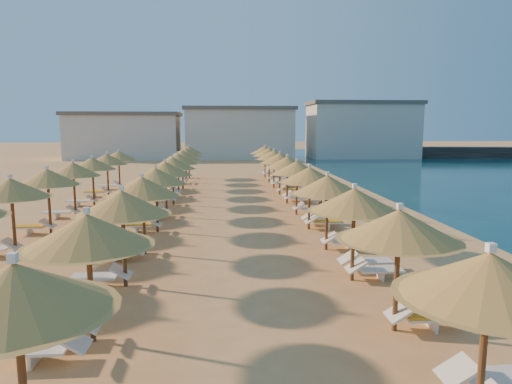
{
  "coord_description": "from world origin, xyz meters",
  "views": [
    {
      "loc": [
        -0.72,
        -19.35,
        4.76
      ],
      "look_at": [
        1.07,
        4.0,
        1.3
      ],
      "focal_mm": 32.0,
      "sensor_mm": 36.0,
      "label": 1
    }
  ],
  "objects": [
    {
      "name": "ground",
      "position": [
        0.0,
        0.0,
        0.0
      ],
      "size": [
        220.0,
        220.0,
        0.0
      ],
      "primitive_type": "plane",
      "color": "tan",
      "rests_on": "ground"
    },
    {
      "name": "beachgoer_c",
      "position": [
        5.44,
        7.72,
        0.9
      ],
      "size": [
        1.07,
        1.04,
        1.8
      ],
      "primitive_type": "imported",
      "rotation": [
        0.0,
        0.0,
        -0.75
      ],
      "color": "tan",
      "rests_on": "ground"
    },
    {
      "name": "parasol_row_inland",
      "position": [
        -8.24,
        4.4,
        2.47
      ],
      "size": [
        2.84,
        23.79,
        3.02
      ],
      "color": "brown",
      "rests_on": "ground"
    },
    {
      "name": "hotel_blocks",
      "position": [
        3.74,
        46.56,
        3.7
      ],
      "size": [
        49.58,
        9.13,
        8.1
      ],
      "color": "beige",
      "rests_on": "ground"
    },
    {
      "name": "jetty",
      "position": [
        29.26,
        45.83,
        0.75
      ],
      "size": [
        30.25,
        7.15,
        1.5
      ],
      "primitive_type": "cube",
      "rotation": [
        0.0,
        0.0,
        -0.11
      ],
      "color": "black",
      "rests_on": "ground"
    },
    {
      "name": "beachgoer_b",
      "position": [
        5.61,
        6.17,
        0.8
      ],
      "size": [
        0.97,
        0.99,
        1.61
      ],
      "primitive_type": "imported",
      "rotation": [
        0.0,
        0.0,
        -0.87
      ],
      "color": "tan",
      "rests_on": "ground"
    },
    {
      "name": "loungers",
      "position": [
        -1.63,
        4.34,
        0.34
      ],
      "size": [
        14.64,
        36.45,
        0.66
      ],
      "color": "silver",
      "rests_on": "ground"
    },
    {
      "name": "parasol_row_west",
      "position": [
        -3.6,
        4.4,
        2.47
      ],
      "size": [
        2.84,
        37.75,
        3.02
      ],
      "color": "brown",
      "rests_on": "ground"
    },
    {
      "name": "parasol_row_east",
      "position": [
        3.27,
        4.4,
        2.47
      ],
      "size": [
        2.84,
        37.75,
        3.02
      ],
      "color": "brown",
      "rests_on": "ground"
    }
  ]
}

